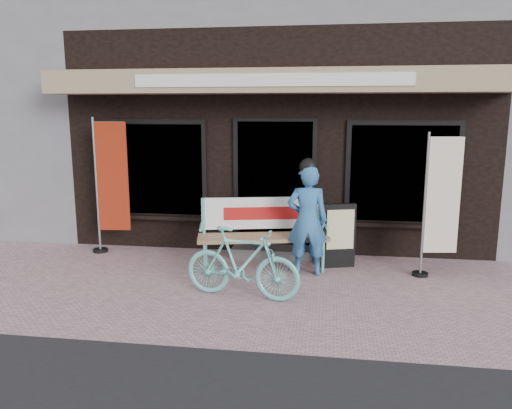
% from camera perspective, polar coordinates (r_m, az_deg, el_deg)
% --- Properties ---
extents(ground, '(70.00, 70.00, 0.00)m').
position_cam_1_polar(ground, '(6.48, 0.14, -10.36)').
color(ground, '#B38892').
rests_on(ground, ground).
extents(storefront, '(7.00, 6.77, 6.00)m').
position_cam_1_polar(storefront, '(10.99, 3.96, 14.23)').
color(storefront, black).
rests_on(storefront, ground).
extents(bench, '(1.98, 0.89, 1.04)m').
position_cam_1_polar(bench, '(7.44, 0.76, -2.62)').
color(bench, '#63C2B8').
rests_on(bench, ground).
extents(person, '(0.60, 0.42, 1.68)m').
position_cam_1_polar(person, '(7.09, 5.89, -1.57)').
color(person, '#2E67A1').
rests_on(person, ground).
extents(bicycle, '(1.56, 0.68, 0.90)m').
position_cam_1_polar(bicycle, '(6.27, -1.60, -6.71)').
color(bicycle, '#63C2B8').
rests_on(bicycle, ground).
extents(nobori_red, '(0.66, 0.27, 2.22)m').
position_cam_1_polar(nobori_red, '(8.45, -16.33, 2.27)').
color(nobori_red, gray).
rests_on(nobori_red, ground).
extents(nobori_cream, '(0.61, 0.25, 2.04)m').
position_cam_1_polar(nobori_cream, '(7.39, 20.24, 0.12)').
color(nobori_cream, gray).
rests_on(nobori_cream, ground).
extents(menu_stand, '(0.49, 0.23, 0.97)m').
position_cam_1_polar(menu_stand, '(7.55, 9.48, -3.46)').
color(menu_stand, black).
rests_on(menu_stand, ground).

